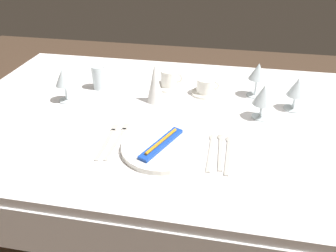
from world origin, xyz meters
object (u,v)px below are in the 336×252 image
object	(u,v)px
fork_inner	(108,140)
drink_tumbler	(99,77)
coffee_cup_left	(206,86)
fork_outer	(118,139)
wine_glass_right	(258,73)
spoon_tea	(229,150)
napkin_folded	(155,83)
wine_glass_centre	(297,89)
wine_glass_left	(264,96)
toothbrush_package	(161,143)
spoon_soup	(212,147)
dinner_plate	(161,147)
coffee_cup_right	(169,78)
wine_glass_far	(64,79)
spoon_dessert	(221,147)

from	to	relation	value
fork_inner	drink_tumbler	distance (m)	0.44
coffee_cup_left	fork_outer	bearing A→B (deg)	-123.03
wine_glass_right	spoon_tea	bearing A→B (deg)	-102.95
fork_inner	napkin_folded	distance (m)	0.34
wine_glass_centre	wine_glass_left	xyz separation A→B (m)	(-0.13, -0.10, 0.00)
toothbrush_package	spoon_soup	size ratio (longest dim) A/B	0.96
dinner_plate	spoon_soup	size ratio (longest dim) A/B	1.25
fork_outer	wine_glass_right	xyz separation A→B (m)	(0.48, 0.44, 0.10)
fork_inner	coffee_cup_right	xyz separation A→B (m)	(0.13, 0.46, 0.04)
wine_glass_left	dinner_plate	bearing A→B (deg)	-140.47
coffee_cup_left	napkin_folded	xyz separation A→B (m)	(-0.20, -0.11, 0.04)
fork_outer	coffee_cup_right	size ratio (longest dim) A/B	2.24
fork_inner	coffee_cup_left	world-z (taller)	coffee_cup_left
wine_glass_far	drink_tumbler	world-z (taller)	wine_glass_far
wine_glass_far	coffee_cup_left	bearing A→B (deg)	16.87
drink_tumbler	toothbrush_package	bearing A→B (deg)	-48.24
fork_outer	wine_glass_right	world-z (taller)	wine_glass_right
dinner_plate	drink_tumbler	distance (m)	0.56
wine_glass_left	coffee_cup_left	bearing A→B (deg)	143.60
fork_inner	wine_glass_far	bearing A→B (deg)	136.97
spoon_soup	spoon_tea	bearing A→B (deg)	-3.50
fork_inner	wine_glass_far	xyz separation A→B (m)	(-0.27, 0.25, 0.10)
spoon_soup	wine_glass_right	distance (m)	0.46
dinner_plate	coffee_cup_left	bearing A→B (deg)	76.34
coffee_cup_right	wine_glass_right	distance (m)	0.39
toothbrush_package	coffee_cup_left	world-z (taller)	coffee_cup_left
spoon_dessert	napkin_folded	bearing A→B (deg)	135.45
spoon_dessert	drink_tumbler	xyz separation A→B (m)	(-0.57, 0.37, 0.05)
spoon_tea	coffee_cup_left	distance (m)	0.42
fork_inner	dinner_plate	bearing A→B (deg)	-5.87
coffee_cup_left	wine_glass_far	bearing A→B (deg)	-163.13
wine_glass_right	toothbrush_package	bearing A→B (deg)	-124.51
spoon_soup	fork_outer	bearing A→B (deg)	-177.96
spoon_tea	wine_glass_left	xyz separation A→B (m)	(0.11, 0.24, 0.09)
spoon_tea	toothbrush_package	bearing A→B (deg)	-170.26
wine_glass_centre	coffee_cup_right	bearing A→B (deg)	168.18
fork_inner	spoon_tea	size ratio (longest dim) A/B	1.00
spoon_dessert	wine_glass_far	bearing A→B (deg)	161.53
fork_outer	wine_glass_centre	size ratio (longest dim) A/B	1.65
napkin_folded	toothbrush_package	bearing A→B (deg)	-74.23
coffee_cup_right	napkin_folded	size ratio (longest dim) A/B	0.60
napkin_folded	spoon_tea	bearing A→B (deg)	-43.22
toothbrush_package	wine_glass_left	size ratio (longest dim) A/B	1.48
dinner_plate	wine_glass_centre	world-z (taller)	wine_glass_centre
fork_outer	napkin_folded	xyz separation A→B (m)	(0.07, 0.31, 0.08)
fork_inner	spoon_tea	distance (m)	0.42
fork_inner	coffee_cup_left	xyz separation A→B (m)	(0.30, 0.42, 0.04)
spoon_dessert	coffee_cup_left	bearing A→B (deg)	102.53
dinner_plate	toothbrush_package	xyz separation A→B (m)	(0.00, 0.00, 0.02)
spoon_dessert	coffee_cup_right	bearing A→B (deg)	120.71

